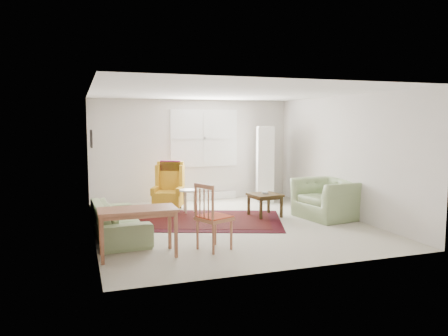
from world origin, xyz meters
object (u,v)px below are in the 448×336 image
object	(u,v)px
cabinet	(265,164)
stool	(188,201)
armchair	(328,195)
desk_chair	(214,216)
coffee_table	(265,205)
desk	(138,232)
sofa	(118,214)
wingback_chair	(168,186)

from	to	relation	value
cabinet	stool	bearing A→B (deg)	-140.42
armchair	desk_chair	distance (m)	3.20
coffee_table	desk	size ratio (longest dim) A/B	0.52
desk	desk_chair	size ratio (longest dim) A/B	1.08
sofa	desk_chair	bearing A→B (deg)	-136.96
stool	coffee_table	bearing A→B (deg)	-31.41
sofa	armchair	bearing A→B (deg)	-91.57
stool	cabinet	world-z (taller)	cabinet
cabinet	desk_chair	distance (m)	4.40
desk	wingback_chair	bearing A→B (deg)	71.16
sofa	stool	size ratio (longest dim) A/B	3.84
desk_chair	cabinet	bearing A→B (deg)	-58.64
cabinet	desk	bearing A→B (deg)	-116.58
cabinet	coffee_table	bearing A→B (deg)	-95.43
armchair	wingback_chair	size ratio (longest dim) A/B	1.11
desk	sofa	bearing A→B (deg)	97.90
desk	stool	bearing A→B (deg)	62.45
desk	desk_chair	bearing A→B (deg)	-1.68
stool	wingback_chair	bearing A→B (deg)	129.82
sofa	coffee_table	bearing A→B (deg)	-80.98
armchair	coffee_table	xyz separation A→B (m)	(-1.18, 0.53, -0.23)
sofa	coffee_table	world-z (taller)	sofa
coffee_table	cabinet	xyz separation A→B (m)	(0.76, 1.70, 0.68)
coffee_table	armchair	bearing A→B (deg)	-24.15
coffee_table	stool	bearing A→B (deg)	148.59
armchair	cabinet	xyz separation A→B (m)	(-0.42, 2.23, 0.46)
sofa	coffee_table	distance (m)	3.10
cabinet	desk	world-z (taller)	cabinet
stool	cabinet	size ratio (longest dim) A/B	0.28
stool	desk	size ratio (longest dim) A/B	0.46
coffee_table	desk_chair	world-z (taller)	desk_chair
stool	desk_chair	bearing A→B (deg)	-95.82
coffee_table	desk_chair	size ratio (longest dim) A/B	0.57
desk	cabinet	bearing A→B (deg)	44.84
desk_chair	stool	bearing A→B (deg)	-30.32
desk_chair	wingback_chair	bearing A→B (deg)	-23.27
desk_chair	coffee_table	bearing A→B (deg)	-65.95
coffee_table	desk	bearing A→B (deg)	-146.46
coffee_table	desk	world-z (taller)	desk
sofa	desk	size ratio (longest dim) A/B	1.76
coffee_table	cabinet	size ratio (longest dim) A/B	0.32
cabinet	desk	distance (m)	5.13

